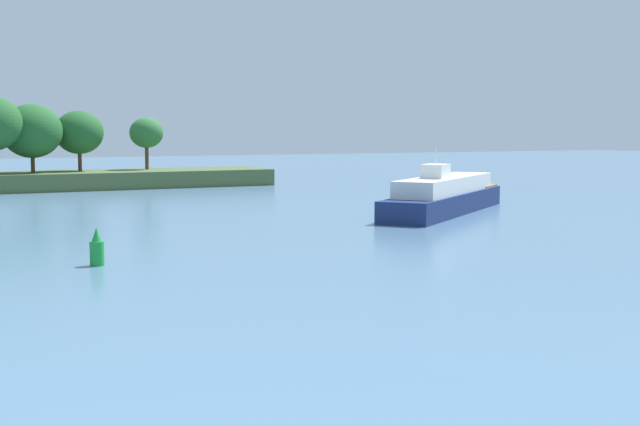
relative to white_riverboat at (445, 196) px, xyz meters
name	(u,v)px	position (x,y,z in m)	size (l,w,h in m)	color
white_riverboat	(445,196)	(0.00, 0.00, 0.00)	(19.16, 15.50, 5.44)	navy
channel_buoy_green	(97,249)	(-31.16, -13.65, -0.57)	(0.70, 0.70, 1.90)	green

